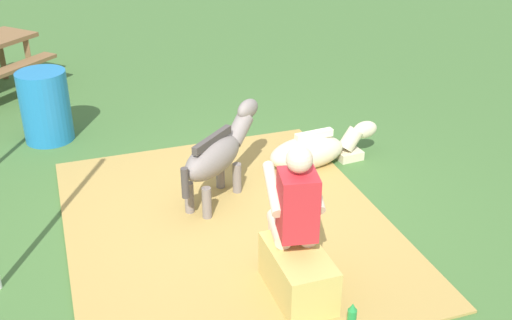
% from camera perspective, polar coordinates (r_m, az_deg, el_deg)
% --- Properties ---
extents(ground_plane, '(24.00, 24.00, 0.00)m').
position_cam_1_polar(ground_plane, '(6.10, -1.25, -5.04)').
color(ground_plane, '#426B33').
extents(hay_patch, '(3.58, 2.93, 0.02)m').
position_cam_1_polar(hay_patch, '(5.94, -2.59, -5.91)').
color(hay_patch, '#AD8C47').
rests_on(hay_patch, ground).
extents(hay_bale, '(0.73, 0.40, 0.41)m').
position_cam_1_polar(hay_bale, '(5.01, 3.82, -10.32)').
color(hay_bale, tan).
rests_on(hay_bale, ground).
extents(person_seated, '(0.70, 0.50, 1.29)m').
position_cam_1_polar(person_seated, '(4.85, 3.51, -4.55)').
color(person_seated, beige).
rests_on(person_seated, ground).
extents(pony_standing, '(1.02, 1.10, 0.87)m').
position_cam_1_polar(pony_standing, '(6.12, -3.49, 0.57)').
color(pony_standing, slate).
rests_on(pony_standing, ground).
extents(pony_lying, '(0.48, 1.35, 0.42)m').
position_cam_1_polar(pony_lying, '(6.95, 5.37, 0.89)').
color(pony_lying, beige).
rests_on(pony_lying, ground).
extents(soda_bottle, '(0.07, 0.07, 0.28)m').
position_cam_1_polar(soda_bottle, '(4.75, 8.68, -14.11)').
color(soda_bottle, '#268C3F').
rests_on(soda_bottle, ground).
extents(water_barrel, '(0.57, 0.57, 0.86)m').
position_cam_1_polar(water_barrel, '(7.85, -18.59, 4.64)').
color(water_barrel, '#1E72B2').
rests_on(water_barrel, ground).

